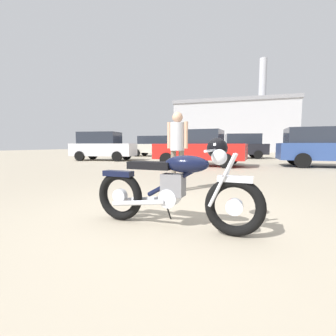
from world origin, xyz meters
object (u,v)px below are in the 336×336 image
vintage_motorcycle (177,186)px  red_hatchback_near (158,145)px  bystander (177,143)px  pale_sedan_back (200,148)px  silver_sedan_mid (334,146)px  blue_hatchback_right (103,146)px  white_estate_far (240,146)px

vintage_motorcycle → red_hatchback_near: size_ratio=0.44×
bystander → vintage_motorcycle: bearing=-158.8°
pale_sedan_back → silver_sedan_mid: (5.72, 1.12, 0.10)m
blue_hatchback_right → white_estate_far: 9.78m
pale_sedan_back → blue_hatchback_right: size_ratio=1.05×
pale_sedan_back → blue_hatchback_right: blue_hatchback_right is taller
vintage_motorcycle → pale_sedan_back: 8.53m
vintage_motorcycle → white_estate_far: bearing=92.8°
bystander → pale_sedan_back: 6.30m
bystander → blue_hatchback_right: size_ratio=0.40×
pale_sedan_back → silver_sedan_mid: 5.83m
vintage_motorcycle → white_estate_far: (0.17, 15.55, 0.43)m
blue_hatchback_right → white_estate_far: (8.16, 5.39, 0.00)m
vintage_motorcycle → bystander: size_ratio=1.25×
bystander → white_estate_far: bearing=1.3°
white_estate_far → red_hatchback_near: white_estate_far is taller
bystander → blue_hatchback_right: bearing=47.2°
pale_sedan_back → red_hatchback_near: red_hatchback_near is taller
bystander → white_estate_far: (0.81, 13.40, -0.10)m
bystander → red_hatchback_near: size_ratio=0.35×
pale_sedan_back → red_hatchback_near: (-5.23, 7.88, 0.10)m
vintage_motorcycle → blue_hatchback_right: bearing=131.6°
vintage_motorcycle → bystander: bearing=110.0°
blue_hatchback_right → white_estate_far: size_ratio=0.99×
vintage_motorcycle → bystander: bystander is taller
white_estate_far → bystander: bearing=76.2°
vintage_motorcycle → silver_sedan_mid: 10.46m
silver_sedan_mid → red_hatchback_near: (-10.95, 6.77, 0.00)m
silver_sedan_mid → red_hatchback_near: bearing=147.0°
pale_sedan_back → red_hatchback_near: 9.46m
bystander → pale_sedan_back: size_ratio=0.39×
blue_hatchback_right → bystander: bearing=-56.4°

